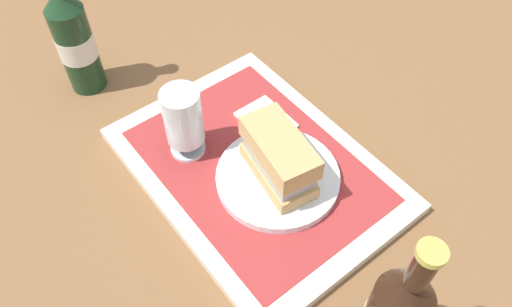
{
  "coord_description": "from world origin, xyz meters",
  "views": [
    {
      "loc": [
        -0.37,
        0.29,
        0.65
      ],
      "look_at": [
        0.0,
        0.0,
        0.05
      ],
      "focal_mm": 34.94,
      "sensor_mm": 36.0,
      "label": 1
    }
  ],
  "objects": [
    {
      "name": "tray",
      "position": [
        0.0,
        0.0,
        0.01
      ],
      "size": [
        0.44,
        0.32,
        0.02
      ],
      "primitive_type": "cube",
      "color": "beige",
      "rests_on": "ground_plane"
    },
    {
      "name": "plate",
      "position": [
        -0.04,
        -0.01,
        0.03
      ],
      "size": [
        0.19,
        0.19,
        0.01
      ],
      "primitive_type": "cylinder",
      "color": "white",
      "rests_on": "placemat"
    },
    {
      "name": "beer_bottle",
      "position": [
        0.35,
        0.12,
        0.1
      ],
      "size": [
        0.07,
        0.07,
        0.27
      ],
      "color": "#19381E",
      "rests_on": "ground_plane"
    },
    {
      "name": "sandwich",
      "position": [
        -0.04,
        -0.01,
        0.08
      ],
      "size": [
        0.14,
        0.08,
        0.08
      ],
      "rotation": [
        0.0,
        0.0,
        -0.17
      ],
      "color": "tan",
      "rests_on": "plate"
    },
    {
      "name": "beer_glass",
      "position": [
        0.09,
        0.07,
        0.09
      ],
      "size": [
        0.06,
        0.06,
        0.12
      ],
      "color": "silver",
      "rests_on": "placemat"
    },
    {
      "name": "napkin_folded",
      "position": [
        0.06,
        -0.07,
        0.02
      ],
      "size": [
        0.09,
        0.07,
        0.01
      ],
      "primitive_type": "cube",
      "color": "white",
      "rests_on": "placemat"
    },
    {
      "name": "ground_plane",
      "position": [
        0.0,
        0.0,
        0.0
      ],
      "size": [
        3.0,
        3.0,
        0.0
      ],
      "primitive_type": "plane",
      "color": "brown"
    },
    {
      "name": "placemat",
      "position": [
        0.0,
        0.0,
        0.02
      ],
      "size": [
        0.38,
        0.27,
        0.0
      ],
      "primitive_type": "cube",
      "color": "#9E2D2D",
      "rests_on": "tray"
    }
  ]
}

